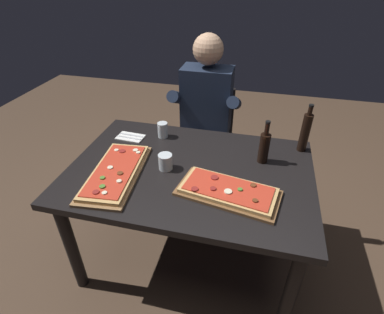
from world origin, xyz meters
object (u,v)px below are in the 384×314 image
at_px(pizza_rectangular_left, 116,172).
at_px(oil_bottle_amber, 264,147).
at_px(tumbler_far_side, 165,162).
at_px(diner_chair, 207,135).
at_px(pizza_rectangular_front, 228,191).
at_px(dining_table, 190,182).
at_px(wine_bottle_dark, 305,132).
at_px(tumbler_near_camera, 163,130).
at_px(seated_diner, 205,114).

relative_size(pizza_rectangular_left, oil_bottle_amber, 2.22).
relative_size(tumbler_far_side, diner_chair, 0.11).
bearing_deg(pizza_rectangular_front, tumbler_far_side, 159.71).
relative_size(dining_table, wine_bottle_dark, 4.50).
relative_size(tumbler_near_camera, tumbler_far_side, 1.12).
height_order(pizza_rectangular_front, oil_bottle_amber, oil_bottle_amber).
bearing_deg(wine_bottle_dark, oil_bottle_amber, -141.32).
bearing_deg(seated_diner, wine_bottle_dark, -27.84).
relative_size(dining_table, tumbler_near_camera, 13.54).
height_order(oil_bottle_amber, seated_diner, seated_diner).
bearing_deg(diner_chair, tumbler_far_side, -95.02).
distance_m(dining_table, pizza_rectangular_left, 0.44).
relative_size(pizza_rectangular_left, wine_bottle_dark, 1.92).
bearing_deg(tumbler_far_side, dining_table, 11.49).
relative_size(wine_bottle_dark, tumbler_near_camera, 3.01).
relative_size(pizza_rectangular_left, seated_diner, 0.45).
xyz_separation_m(diner_chair, seated_diner, (0.00, -0.12, 0.26)).
bearing_deg(seated_diner, diner_chair, 90.00).
bearing_deg(tumbler_near_camera, tumbler_far_side, -69.28).
relative_size(pizza_rectangular_front, pizza_rectangular_left, 0.93).
bearing_deg(pizza_rectangular_left, diner_chair, 71.84).
relative_size(pizza_rectangular_front, diner_chair, 0.64).
xyz_separation_m(pizza_rectangular_left, tumbler_far_side, (0.25, 0.13, 0.03)).
height_order(dining_table, pizza_rectangular_left, pizza_rectangular_left).
relative_size(oil_bottle_amber, seated_diner, 0.20).
bearing_deg(pizza_rectangular_left, oil_bottle_amber, 22.73).
distance_m(dining_table, pizza_rectangular_front, 0.32).
bearing_deg(tumbler_far_side, seated_diner, 84.20).
bearing_deg(pizza_rectangular_left, pizza_rectangular_front, -1.37).
distance_m(pizza_rectangular_front, oil_bottle_amber, 0.39).
xyz_separation_m(dining_table, wine_bottle_dark, (0.64, 0.37, 0.23)).
distance_m(pizza_rectangular_front, pizza_rectangular_left, 0.64).
bearing_deg(wine_bottle_dark, dining_table, -150.11).
relative_size(dining_table, oil_bottle_amber, 5.21).
bearing_deg(wine_bottle_dark, pizza_rectangular_left, -153.16).
height_order(pizza_rectangular_front, tumbler_near_camera, tumbler_near_camera).
relative_size(dining_table, tumbler_far_side, 15.12).
height_order(pizza_rectangular_front, diner_chair, diner_chair).
height_order(wine_bottle_dark, oil_bottle_amber, wine_bottle_dark).
relative_size(wine_bottle_dark, oil_bottle_amber, 1.16).
bearing_deg(tumbler_near_camera, seated_diner, 63.36).
xyz_separation_m(oil_bottle_amber, seated_diner, (-0.46, 0.56, -0.10)).
bearing_deg(tumbler_near_camera, diner_chair, 68.72).
height_order(pizza_rectangular_front, seated_diner, seated_diner).
distance_m(pizza_rectangular_front, seated_diner, 0.96).
xyz_separation_m(pizza_rectangular_front, tumbler_near_camera, (-0.51, 0.49, 0.03)).
relative_size(oil_bottle_amber, diner_chair, 0.31).
distance_m(diner_chair, seated_diner, 0.28).
height_order(pizza_rectangular_left, diner_chair, diner_chair).
distance_m(tumbler_near_camera, tumbler_far_side, 0.37).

